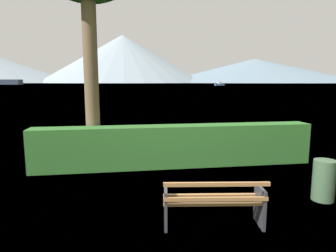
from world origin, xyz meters
TOP-DOWN VIEW (x-y plane):
  - ground_plane at (0.00, 0.00)m, footprint 1400.00×1400.00m
  - water_surface at (0.00, 306.38)m, footprint 620.00×620.00m
  - park_bench at (-0.01, -0.06)m, footprint 1.75×0.78m
  - hedge_row at (0.00, 3.57)m, footprint 8.01×0.65m
  - trash_bin at (2.57, 0.67)m, footprint 0.44×0.44m
  - fishing_boat_near at (57.59, 170.68)m, footprint 6.35×3.23m
  - distant_hills at (-11.82, 572.57)m, footprint 911.60×391.93m

SIDE VIEW (x-z plane):
  - ground_plane at x=0.00m, z-range 0.00..0.00m
  - water_surface at x=0.00m, z-range 0.00..0.00m
  - trash_bin at x=2.57m, z-range 0.00..0.85m
  - park_bench at x=-0.01m, z-range -0.01..0.86m
  - hedge_row at x=0.00m, z-range 0.00..1.19m
  - fishing_boat_near at x=57.59m, z-range -0.31..1.83m
  - distant_hills at x=-11.82m, z-range -10.69..78.72m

